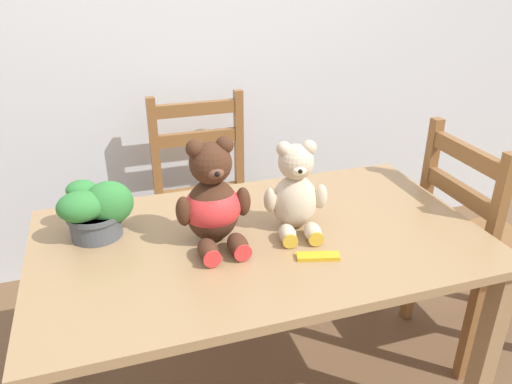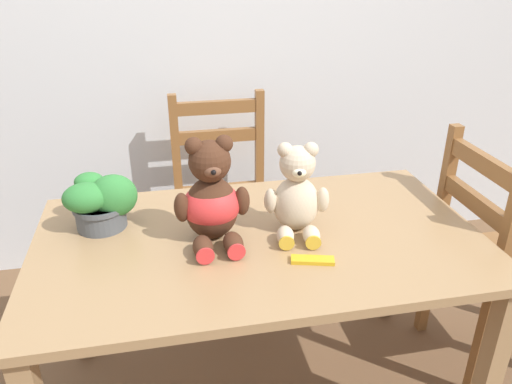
% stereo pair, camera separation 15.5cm
% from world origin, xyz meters
% --- Properties ---
extents(wall_back, '(8.00, 0.04, 2.60)m').
position_xyz_m(wall_back, '(0.00, 1.50, 1.30)').
color(wall_back, silver).
rests_on(wall_back, ground_plane).
extents(dining_table, '(1.41, 0.81, 0.70)m').
position_xyz_m(dining_table, '(0.00, 0.41, 0.61)').
color(dining_table, '#9E7A51').
rests_on(dining_table, ground_plane).
extents(wooden_chair_behind, '(0.45, 0.39, 0.93)m').
position_xyz_m(wooden_chair_behind, '(-0.01, 1.19, 0.47)').
color(wooden_chair_behind, brown).
rests_on(wooden_chair_behind, ground_plane).
extents(wooden_chair_side, '(0.43, 0.42, 0.95)m').
position_xyz_m(wooden_chair_side, '(0.92, 0.44, 0.46)').
color(wooden_chair_side, brown).
rests_on(wooden_chair_side, ground_plane).
extents(teddy_bear_left, '(0.23, 0.24, 0.34)m').
position_xyz_m(teddy_bear_left, '(-0.15, 0.43, 0.84)').
color(teddy_bear_left, '#472819').
rests_on(teddy_bear_left, dining_table).
extents(teddy_bear_right, '(0.21, 0.22, 0.30)m').
position_xyz_m(teddy_bear_right, '(0.12, 0.42, 0.83)').
color(teddy_bear_right, beige).
rests_on(teddy_bear_right, dining_table).
extents(potted_plant, '(0.23, 0.19, 0.18)m').
position_xyz_m(potted_plant, '(-0.49, 0.56, 0.79)').
color(potted_plant, '#4C5156').
rests_on(potted_plant, dining_table).
extents(chocolate_bar, '(0.13, 0.07, 0.01)m').
position_xyz_m(chocolate_bar, '(0.12, 0.23, 0.71)').
color(chocolate_bar, gold).
rests_on(chocolate_bar, dining_table).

